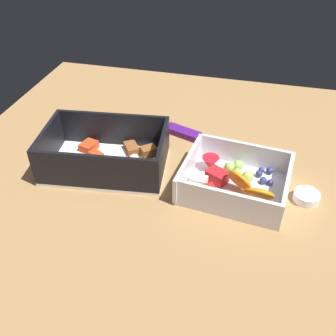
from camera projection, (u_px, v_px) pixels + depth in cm
name	position (u px, v px, depth cm)	size (l,w,h in cm)	color
table_surface	(174.00, 182.00, 63.20)	(80.00, 80.00, 2.00)	#9E7547
pasta_container	(106.00, 156.00, 63.52)	(21.52, 15.31, 6.91)	white
fruit_bowl	(234.00, 181.00, 59.04)	(17.48, 15.26, 5.24)	white
candy_bar	(183.00, 132.00, 72.25)	(7.00, 2.40, 1.20)	#51197A
paper_cup_liner	(306.00, 197.00, 57.72)	(3.96, 3.96, 1.43)	white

